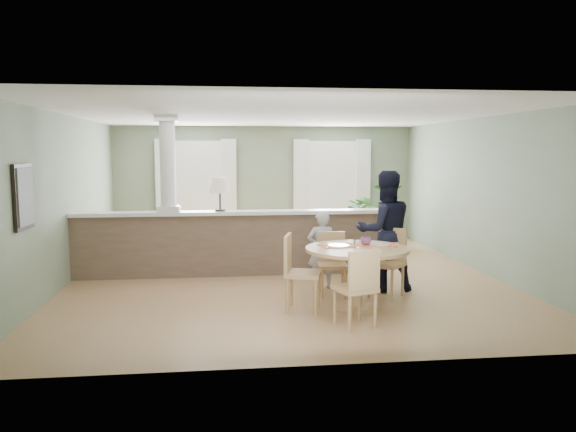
{
  "coord_description": "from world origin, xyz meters",
  "views": [
    {
      "loc": [
        -1.02,
        -9.28,
        2.1
      ],
      "look_at": [
        -0.04,
        -1.0,
        1.15
      ],
      "focal_mm": 35.0,
      "sensor_mm": 36.0,
      "label": 1
    }
  ],
  "objects": [
    {
      "name": "chair_side",
      "position": [
        -0.04,
        -2.02,
        0.56
      ],
      "size": [
        0.56,
        0.56,
        1.02
      ],
      "rotation": [
        0.0,
        0.0,
        1.31
      ],
      "color": "tan",
      "rests_on": "ground"
    },
    {
      "name": "houseplant",
      "position": [
        2.27,
        2.73,
        0.71
      ],
      "size": [
        1.38,
        1.23,
        1.41
      ],
      "primitive_type": "imported",
      "rotation": [
        0.0,
        0.0,
        0.11
      ],
      "color": "#306126",
      "rests_on": "ground"
    },
    {
      "name": "room_shell",
      "position": [
        -0.03,
        0.63,
        1.81
      ],
      "size": [
        7.02,
        8.02,
        2.71
      ],
      "color": "gray",
      "rests_on": "ground"
    },
    {
      "name": "chair_near",
      "position": [
        0.58,
        -2.89,
        0.53
      ],
      "size": [
        0.55,
        0.55,
        0.96
      ],
      "rotation": [
        0.0,
        0.0,
        3.46
      ],
      "color": "tan",
      "rests_on": "ground"
    },
    {
      "name": "child_person",
      "position": [
        0.49,
        -0.89,
        0.6
      ],
      "size": [
        0.45,
        0.3,
        1.21
      ],
      "primitive_type": "imported",
      "rotation": [
        0.0,
        0.0,
        3.17
      ],
      "color": "#ABABB0",
      "rests_on": "ground"
    },
    {
      "name": "dining_table",
      "position": [
        0.77,
        -2.06,
        0.66
      ],
      "size": [
        1.38,
        1.38,
        0.94
      ],
      "rotation": [
        0.0,
        0.0,
        0.17
      ],
      "color": "tan",
      "rests_on": "ground"
    },
    {
      "name": "man_person",
      "position": [
        1.43,
        -1.1,
        0.91
      ],
      "size": [
        0.93,
        0.75,
        1.83
      ],
      "primitive_type": "imported",
      "rotation": [
        0.0,
        0.0,
        3.21
      ],
      "color": "black",
      "rests_on": "ground"
    },
    {
      "name": "pony_wall",
      "position": [
        -0.99,
        0.2,
        0.71
      ],
      "size": [
        5.32,
        0.38,
        2.7
      ],
      "color": "brown",
      "rests_on": "ground"
    },
    {
      "name": "ground",
      "position": [
        0.0,
        0.0,
        0.0
      ],
      "size": [
        8.0,
        8.0,
        0.0
      ],
      "primitive_type": "plane",
      "color": "tan",
      "rests_on": "ground"
    },
    {
      "name": "chair_far_boy",
      "position": [
        0.59,
        -1.27,
        0.51
      ],
      "size": [
        0.46,
        0.46,
        0.93
      ],
      "rotation": [
        0.0,
        0.0,
        -0.09
      ],
      "color": "tan",
      "rests_on": "ground"
    },
    {
      "name": "chair_far_man",
      "position": [
        1.39,
        -1.43,
        0.55
      ],
      "size": [
        0.63,
        0.63,
        0.99
      ],
      "rotation": [
        0.0,
        0.0,
        -0.74
      ],
      "color": "tan",
      "rests_on": "ground"
    },
    {
      "name": "sofa",
      "position": [
        -0.26,
        1.76,
        0.46
      ],
      "size": [
        3.17,
        1.27,
        0.92
      ],
      "primitive_type": "imported",
      "rotation": [
        0.0,
        0.0,
        0.01
      ],
      "color": "#7C6243",
      "rests_on": "ground"
    }
  ]
}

